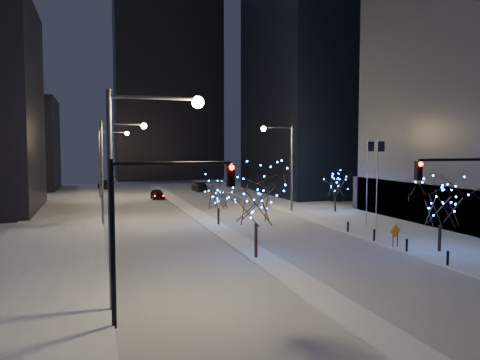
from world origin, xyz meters
name	(u,v)px	position (x,y,z in m)	size (l,w,h in m)	color
ground	(332,304)	(0.00, 0.00, 0.00)	(160.00, 160.00, 0.00)	silver
road	(189,210)	(0.00, 35.00, 0.01)	(20.00, 130.00, 0.02)	#ACB0BB
median	(198,215)	(0.00, 30.00, 0.07)	(2.00, 80.00, 0.15)	white
east_sidewalk	(370,223)	(15.00, 20.00, 0.07)	(10.00, 90.00, 0.15)	white
west_sidewalk	(52,240)	(-14.00, 20.00, 0.07)	(8.00, 90.00, 0.15)	white
filler_west_far	(1,144)	(-26.00, 70.00, 8.00)	(18.00, 16.00, 16.00)	black
horizon_block	(167,90)	(6.00, 92.00, 21.00)	(24.00, 14.00, 42.00)	black
street_lamp_w_near	(134,169)	(-8.94, 2.00, 6.50)	(4.40, 0.56, 10.00)	#595E66
street_lamp_w_mid	(113,157)	(-8.94, 27.00, 6.50)	(4.40, 0.56, 10.00)	#595E66
street_lamp_w_far	(107,154)	(-8.94, 52.00, 6.50)	(4.40, 0.56, 10.00)	#595E66
street_lamp_east	(285,156)	(10.08, 30.00, 6.45)	(3.90, 0.56, 10.00)	#595E66
traffic_signal_west	(151,213)	(-8.44, 0.00, 4.76)	(5.26, 0.43, 7.00)	black
traffic_signal_east	(471,197)	(8.94, 1.00, 4.76)	(5.26, 0.43, 7.00)	black
flagpoles	(373,177)	(13.37, 17.25, 4.80)	(1.35, 2.60, 8.00)	silver
bollards	(390,240)	(10.20, 10.00, 0.60)	(0.16, 12.16, 0.90)	black
car_near	(157,194)	(-2.11, 48.10, 0.71)	(1.69, 4.19, 1.43)	black
car_mid	(199,187)	(6.23, 58.16, 0.76)	(1.61, 4.63, 1.53)	black
car_far	(105,185)	(-9.00, 67.85, 0.73)	(2.05, 5.04, 1.46)	black
holiday_tree_median_near	(256,196)	(-0.50, 9.52, 4.24)	(5.70, 5.70, 6.26)	black
holiday_tree_median_far	(218,194)	(0.50, 23.22, 3.07)	(3.98, 3.98, 4.59)	black
holiday_tree_plaza_near	(441,202)	(12.53, 7.48, 3.63)	(4.40, 4.40, 5.46)	black
holiday_tree_plaza_far	(336,185)	(15.44, 27.78, 3.22)	(4.04, 4.04, 4.65)	black
construction_sign	(395,233)	(10.30, 9.46, 1.19)	(1.03, 0.28, 1.73)	black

